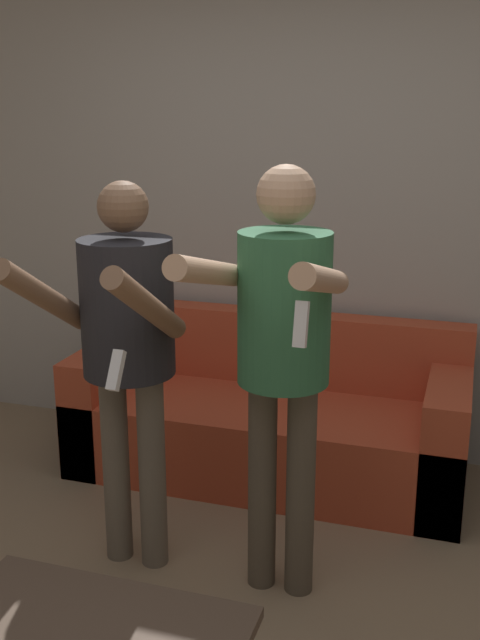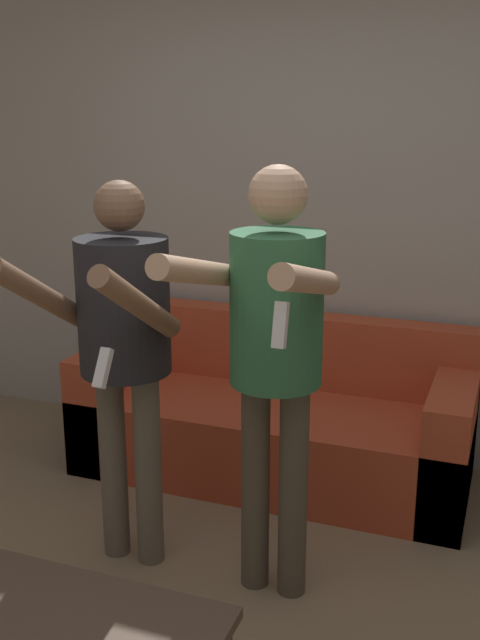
{
  "view_description": "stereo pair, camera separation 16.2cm",
  "coord_description": "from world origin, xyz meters",
  "px_view_note": "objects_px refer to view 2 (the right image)",
  "views": [
    {
      "loc": [
        0.79,
        -1.87,
        1.82
      ],
      "look_at": [
        -0.15,
        1.08,
        0.95
      ],
      "focal_mm": 42.0,
      "sensor_mm": 36.0,
      "label": 1
    },
    {
      "loc": [
        0.94,
        -1.82,
        1.82
      ],
      "look_at": [
        -0.15,
        1.08,
        0.95
      ],
      "focal_mm": 42.0,
      "sensor_mm": 36.0,
      "label": 2
    }
  ],
  "objects_px": {
    "person_standing_left": "(122,332)",
    "coffee_table": "(66,640)",
    "person_standing_right": "(274,338)",
    "couch": "(274,422)"
  },
  "relations": [
    {
      "from": "person_standing_left",
      "to": "coffee_table",
      "type": "distance_m",
      "value": 1.15
    },
    {
      "from": "coffee_table",
      "to": "person_standing_right",
      "type": "bearing_deg",
      "value": 70.29
    },
    {
      "from": "person_standing_right",
      "to": "coffee_table",
      "type": "distance_m",
      "value": 1.18
    },
    {
      "from": "person_standing_left",
      "to": "coffee_table",
      "type": "xyz_separation_m",
      "value": [
        0.29,
        -0.91,
        -0.64
      ]
    },
    {
      "from": "person_standing_right",
      "to": "coffee_table",
      "type": "relative_size",
      "value": 1.85
    },
    {
      "from": "couch",
      "to": "person_standing_left",
      "type": "bearing_deg",
      "value": -107.76
    },
    {
      "from": "couch",
      "to": "person_standing_left",
      "type": "distance_m",
      "value": 1.24
    },
    {
      "from": "person_standing_right",
      "to": "coffee_table",
      "type": "height_order",
      "value": "person_standing_right"
    },
    {
      "from": "person_standing_right",
      "to": "couch",
      "type": "bearing_deg",
      "value": 107.75
    },
    {
      "from": "person_standing_left",
      "to": "person_standing_right",
      "type": "bearing_deg",
      "value": -0.22
    }
  ]
}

